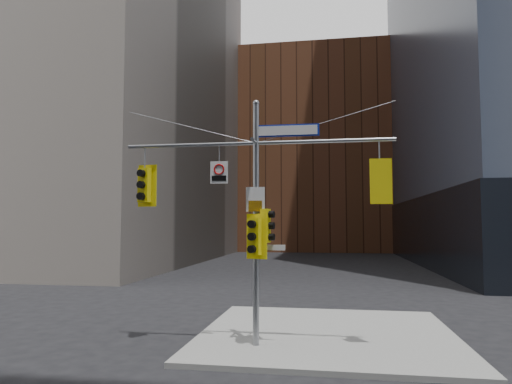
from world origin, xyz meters
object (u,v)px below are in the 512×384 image
(traffic_light_pole_side, at_px, (267,226))
(traffic_light_pole_front, at_px, (254,236))
(traffic_light_west_arm, at_px, (145,185))
(traffic_light_east_arm, at_px, (380,182))
(regulatory_sign_arm, at_px, (219,172))
(street_sign_blade, at_px, (287,130))
(signal_assembly, at_px, (256,197))

(traffic_light_pole_side, xyz_separation_m, traffic_light_pole_front, (-0.32, -0.27, -0.31))
(traffic_light_west_arm, xyz_separation_m, traffic_light_pole_front, (3.46, -0.28, -1.54))
(traffic_light_east_arm, xyz_separation_m, traffic_light_pole_front, (-3.53, -0.27, -1.54))
(regulatory_sign_arm, bearing_deg, street_sign_blade, 1.51)
(traffic_light_west_arm, relative_size, traffic_light_pole_side, 1.33)
(signal_assembly, xyz_separation_m, traffic_light_east_arm, (3.53, 0.00, 0.38))
(traffic_light_pole_side, bearing_deg, regulatory_sign_arm, 100.96)
(traffic_light_pole_front, bearing_deg, traffic_light_west_arm, -171.70)
(traffic_light_pole_side, height_order, street_sign_blade, street_sign_blade)
(traffic_light_east_arm, distance_m, regulatory_sign_arm, 4.66)
(traffic_light_east_arm, xyz_separation_m, traffic_light_pole_side, (-3.21, -0.00, -1.23))
(traffic_light_west_arm, distance_m, traffic_light_pole_side, 3.98)
(traffic_light_pole_side, relative_size, street_sign_blade, 0.53)
(traffic_light_east_arm, distance_m, traffic_light_pole_side, 3.44)
(traffic_light_pole_front, bearing_deg, traffic_light_east_arm, 17.26)
(traffic_light_east_arm, height_order, regulatory_sign_arm, regulatory_sign_arm)
(traffic_light_east_arm, bearing_deg, signal_assembly, -3.59)
(traffic_light_west_arm, relative_size, regulatory_sign_arm, 1.96)
(traffic_light_west_arm, bearing_deg, street_sign_blade, 7.33)
(signal_assembly, xyz_separation_m, regulatory_sign_arm, (-1.11, -0.02, 0.75))
(traffic_light_west_arm, height_order, traffic_light_pole_side, traffic_light_west_arm)
(traffic_light_east_arm, bearing_deg, traffic_light_west_arm, -3.71)
(traffic_light_pole_front, bearing_deg, regulatory_sign_arm, -179.58)
(traffic_light_pole_front, bearing_deg, traffic_light_pole_side, 52.80)
(street_sign_blade, bearing_deg, signal_assembly, 179.55)
(signal_assembly, bearing_deg, traffic_light_west_arm, 179.78)
(signal_assembly, relative_size, street_sign_blade, 4.33)
(traffic_light_west_arm, bearing_deg, traffic_light_east_arm, 7.35)
(street_sign_blade, bearing_deg, traffic_light_west_arm, 179.21)
(traffic_light_pole_front, height_order, street_sign_blade, street_sign_blade)
(traffic_light_west_arm, xyz_separation_m, regulatory_sign_arm, (2.35, -0.03, 0.37))
(traffic_light_pole_front, xyz_separation_m, regulatory_sign_arm, (-1.11, 0.25, 1.91))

